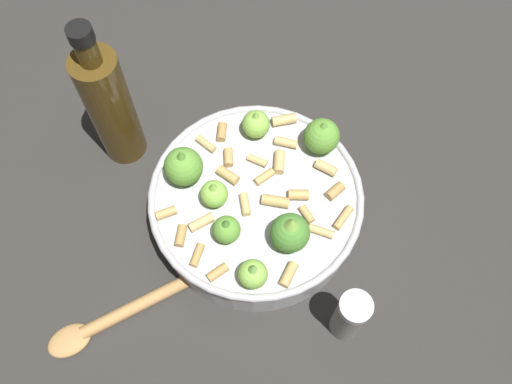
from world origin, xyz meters
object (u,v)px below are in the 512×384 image
cooking_pan (256,203)px  olive_oil_bottle (110,106)px  wooden_spoon (136,307)px  pepper_shaker (350,316)px

cooking_pan → olive_oil_bottle: 0.22m
olive_oil_bottle → wooden_spoon: olive_oil_bottle is taller
wooden_spoon → pepper_shaker: bearing=18.8°
pepper_shaker → wooden_spoon: (-0.24, -0.08, -0.04)m
olive_oil_bottle → wooden_spoon: size_ratio=1.09×
pepper_shaker → olive_oil_bottle: olive_oil_bottle is taller
olive_oil_bottle → wooden_spoon: 0.25m
olive_oil_bottle → wooden_spoon: (0.13, -0.19, -0.09)m
cooking_pan → pepper_shaker: (0.15, -0.09, 0.01)m
cooking_pan → wooden_spoon: (-0.08, -0.17, -0.03)m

